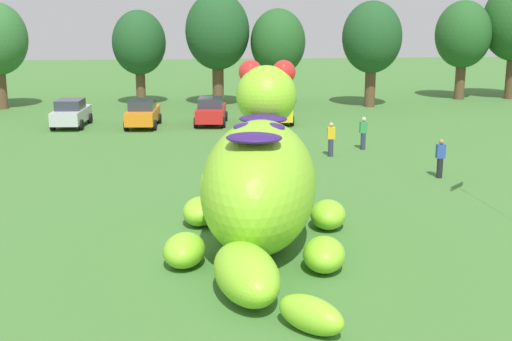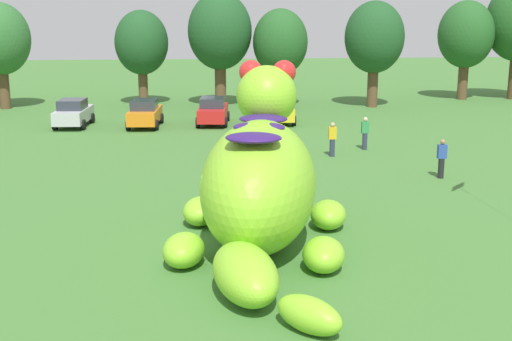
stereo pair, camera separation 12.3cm
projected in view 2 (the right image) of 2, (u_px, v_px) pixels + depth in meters
name	position (u px, v px, depth m)	size (l,w,h in m)	color
ground_plane	(224.00, 244.00, 21.16)	(160.00, 160.00, 0.00)	#427533
giant_inflatable_creature	(259.00, 183.00, 20.55)	(6.23, 10.97, 5.48)	#8CD12D
car_silver	(73.00, 113.00, 42.01)	(2.15, 4.21, 1.72)	#B7BABF
car_orange	(145.00, 113.00, 41.90)	(2.16, 4.21, 1.72)	orange
car_red	(213.00, 111.00, 42.84)	(2.26, 4.25, 1.72)	red
car_yellow	(279.00, 109.00, 43.46)	(2.12, 4.19, 1.72)	yellow
tree_mid_left	(0.00, 40.00, 48.63)	(4.31, 4.31, 7.65)	brown
tree_centre_left	(142.00, 43.00, 50.72)	(4.00, 4.00, 7.09)	brown
tree_centre	(220.00, 32.00, 49.87)	(4.73, 4.73, 8.39)	brown
tree_centre_right	(280.00, 43.00, 49.92)	(4.05, 4.05, 7.20)	brown
tree_mid_right	(374.00, 38.00, 49.54)	(4.37, 4.37, 7.75)	brown
tree_right	(466.00, 35.00, 53.71)	(4.41, 4.41, 7.83)	brown
spectator_near_inflatable	(365.00, 134.00, 35.12)	(0.38, 0.26, 1.71)	#2D334C
spectator_mid_field	(442.00, 159.00, 29.19)	(0.38, 0.26, 1.71)	black
spectator_by_cars	(332.00, 140.00, 33.49)	(0.38, 0.26, 1.71)	#2D334C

